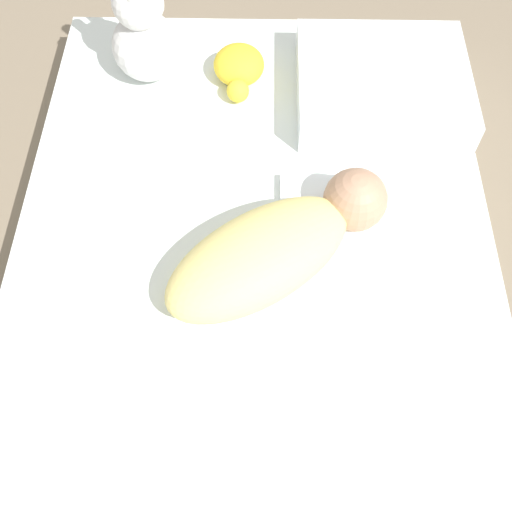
{
  "coord_description": "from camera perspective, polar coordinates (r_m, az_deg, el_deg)",
  "views": [
    {
      "loc": [
        0.6,
        0.02,
        1.18
      ],
      "look_at": [
        0.01,
        0.01,
        0.19
      ],
      "focal_mm": 42.0,
      "sensor_mm": 36.0,
      "label": 1
    }
  ],
  "objects": [
    {
      "name": "turtle_plush",
      "position": [
        1.51,
        -1.65,
        17.5
      ],
      "size": [
        0.17,
        0.12,
        0.08
      ],
      "color": "yellow",
      "rests_on": "bed_mattress"
    },
    {
      "name": "ground_plane",
      "position": [
        1.33,
        -0.23,
        -3.86
      ],
      "size": [
        12.0,
        12.0,
        0.0
      ],
      "primitive_type": "plane",
      "color": "#7A6B56"
    },
    {
      "name": "pillow",
      "position": [
        1.49,
        11.91,
        15.7
      ],
      "size": [
        0.35,
        0.4,
        0.08
      ],
      "color": "white",
      "rests_on": "bed_mattress"
    },
    {
      "name": "bed_mattress",
      "position": [
        1.27,
        -0.24,
        -2.41
      ],
      "size": [
        1.51,
        0.99,
        0.14
      ],
      "color": "white",
      "rests_on": "ground_plane"
    },
    {
      "name": "swaddled_baby",
      "position": [
        1.15,
        2.11,
        0.97
      ],
      "size": [
        0.4,
        0.48,
        0.13
      ],
      "rotation": [
        0.0,
        0.0,
        2.19
      ],
      "color": "#EFDB7F",
      "rests_on": "bed_mattress"
    },
    {
      "name": "bunny_plush",
      "position": [
        1.5,
        -10.66,
        20.13
      ],
      "size": [
        0.16,
        0.16,
        0.33
      ],
      "color": "white",
      "rests_on": "bed_mattress"
    },
    {
      "name": "burp_cloth",
      "position": [
        1.27,
        6.91,
        4.15
      ],
      "size": [
        0.19,
        0.2,
        0.02
      ],
      "color": "white",
      "rests_on": "bed_mattress"
    }
  ]
}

